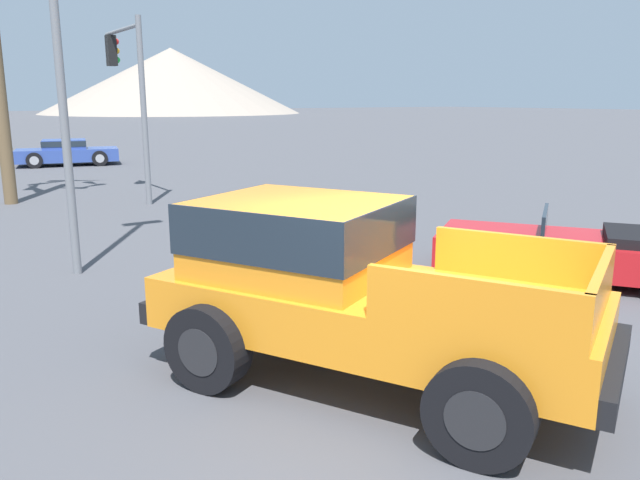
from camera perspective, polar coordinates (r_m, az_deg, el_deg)
ground_plane at (r=6.60m, az=6.30°, el=-13.74°), size 320.00×320.00×0.00m
orange_pickup_truck at (r=6.60m, az=2.11°, el=-3.64°), size 3.87×5.09×1.89m
red_convertible_car at (r=11.17m, az=22.21°, el=-1.06°), size 3.93×4.56×1.13m
parked_car_blue at (r=30.35m, az=-22.15°, el=7.46°), size 4.57×2.68×1.14m
traffic_light_crosswalk at (r=19.35m, az=-17.14°, el=14.11°), size 0.38×3.20×5.11m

